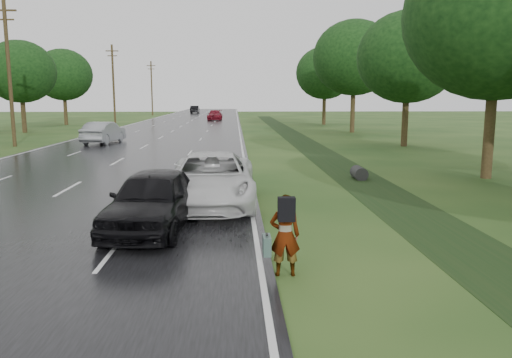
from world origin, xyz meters
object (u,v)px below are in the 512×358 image
at_px(pedestrian, 284,234).
at_px(dark_sedan, 153,200).
at_px(white_pickup, 211,179).
at_px(silver_sedan, 104,133).

xyz_separation_m(pedestrian, dark_sedan, (-3.04, 3.40, -0.00)).
bearing_deg(white_pickup, silver_sedan, 112.67).
height_order(dark_sedan, silver_sedan, silver_sedan).
relative_size(pedestrian, silver_sedan, 0.33).
height_order(pedestrian, dark_sedan, dark_sedan).
bearing_deg(white_pickup, pedestrian, -74.95).
bearing_deg(silver_sedan, dark_sedan, 114.82).
xyz_separation_m(white_pickup, dark_sedan, (-1.37, -3.00, -0.03)).
relative_size(pedestrian, dark_sedan, 0.35).
bearing_deg(dark_sedan, white_pickup, 71.63).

